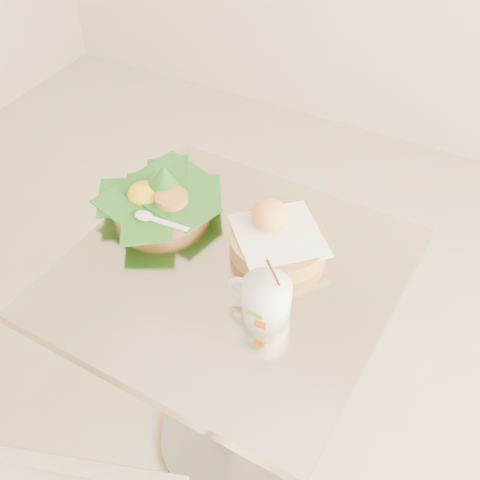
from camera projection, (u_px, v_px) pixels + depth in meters
The scene contains 5 objects.
floor at pixel (178, 408), 1.92m from camera, with size 3.60×3.60×0.00m, color beige.
cafe_table at pixel (232, 331), 1.48m from camera, with size 0.73×0.73×0.75m.
rice_basket at pixel (160, 196), 1.45m from camera, with size 0.29×0.29×0.15m.
bread_basket at pixel (277, 238), 1.35m from camera, with size 0.26×0.26×0.11m.
coffee_mug at pixel (265, 299), 1.20m from camera, with size 0.14×0.10×0.18m.
Camera 1 is at (0.65, -0.81, 1.71)m, focal length 45.00 mm.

